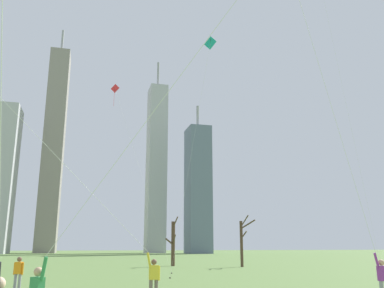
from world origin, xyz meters
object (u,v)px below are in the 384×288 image
at_px(bystander_watching_nearby, 18,273).
at_px(kite_flyer_midfield_left_pink, 111,193).
at_px(kite_flyer_foreground_right_purple, 350,170).
at_px(distant_kite_drifting_left_red, 120,104).
at_px(bare_tree_left_of_center, 173,243).
at_px(bare_tree_center, 242,241).
at_px(distant_kite_drifting_right_teal, 207,63).
at_px(kite_flyer_foreground_left_blue, 109,227).

bearing_deg(bystander_watching_nearby, kite_flyer_midfield_left_pink, -73.91).
xyz_separation_m(kite_flyer_midfield_left_pink, kite_flyer_foreground_right_purple, (8.99, 3.58, 1.57)).
bearing_deg(distant_kite_drifting_left_red, kite_flyer_midfield_left_pink, -94.21).
bearing_deg(bare_tree_left_of_center, bare_tree_center, -30.67).
xyz_separation_m(kite_flyer_midfield_left_pink, bystander_watching_nearby, (-3.40, 11.78, -2.41)).
bearing_deg(distant_kite_drifting_left_red, distant_kite_drifting_right_teal, -53.70).
distance_m(kite_flyer_foreground_left_blue, bare_tree_left_of_center, 30.71).
xyz_separation_m(distant_kite_drifting_right_teal, bare_tree_left_of_center, (1.32, 17.97, -13.12)).
bearing_deg(kite_flyer_foreground_left_blue, bare_tree_left_of_center, 73.53).
bearing_deg(bystander_watching_nearby, kite_flyer_foreground_right_purple, -33.52).
bearing_deg(kite_flyer_midfield_left_pink, bare_tree_center, 63.94).
relative_size(kite_flyer_midfield_left_pink, distant_kite_drifting_right_teal, 1.02).
xyz_separation_m(kite_flyer_foreground_right_purple, distant_kite_drifting_right_teal, (-1.27, 14.33, 10.71)).
xyz_separation_m(bystander_watching_nearby, bare_tree_left_of_center, (12.44, 24.09, 1.56)).
relative_size(distant_kite_drifting_left_red, bare_tree_left_of_center, 3.15).
distance_m(bystander_watching_nearby, distant_kite_drifting_right_teal, 19.41).
relative_size(distant_kite_drifting_right_teal, distant_kite_drifting_left_red, 1.07).
distance_m(bystander_watching_nearby, distant_kite_drifting_left_red, 20.23).
bearing_deg(kite_flyer_midfield_left_pink, distant_kite_drifting_left_red, 85.79).
height_order(distant_kite_drifting_left_red, bare_tree_left_of_center, distant_kite_drifting_left_red).
bearing_deg(bystander_watching_nearby, kite_flyer_foreground_left_blue, -55.11).
height_order(kite_flyer_foreground_left_blue, distant_kite_drifting_right_teal, distant_kite_drifting_right_teal).
distance_m(kite_flyer_midfield_left_pink, kite_flyer_foreground_right_purple, 9.80).
xyz_separation_m(kite_flyer_foreground_left_blue, kite_flyer_foreground_right_purple, (8.65, -2.85, 2.06)).
bearing_deg(kite_flyer_foreground_right_purple, kite_flyer_midfield_left_pink, -158.26).
distance_m(bare_tree_left_of_center, bare_tree_center, 7.66).
bearing_deg(kite_flyer_foreground_right_purple, bare_tree_center, 76.82).
xyz_separation_m(bystander_watching_nearby, distant_kite_drifting_right_teal, (11.12, 6.12, 14.68)).
bearing_deg(bare_tree_left_of_center, distant_kite_drifting_right_teal, -94.21).
xyz_separation_m(distant_kite_drifting_left_red, bare_tree_center, (13.73, 6.14, -11.81)).
bearing_deg(distant_kite_drifting_right_teal, kite_flyer_foreground_right_purple, -84.95).
distance_m(bystander_watching_nearby, bare_tree_left_of_center, 27.16).
bearing_deg(kite_flyer_foreground_right_purple, distant_kite_drifting_left_red, 107.66).
bearing_deg(kite_flyer_foreground_right_purple, bare_tree_left_of_center, 89.90).
bearing_deg(kite_flyer_foreground_left_blue, distant_kite_drifting_right_teal, 57.25).
height_order(kite_flyer_midfield_left_pink, distant_kite_drifting_right_teal, kite_flyer_midfield_left_pink).
height_order(kite_flyer_foreground_right_purple, bystander_watching_nearby, kite_flyer_foreground_right_purple).
relative_size(distant_kite_drifting_right_teal, bare_tree_left_of_center, 3.38).
height_order(kite_flyer_foreground_right_purple, distant_kite_drifting_left_red, kite_flyer_foreground_right_purple).
relative_size(bystander_watching_nearby, bare_tree_left_of_center, 0.31).
xyz_separation_m(kite_flyer_midfield_left_pink, bare_tree_center, (15.63, 31.97, -0.65)).
height_order(kite_flyer_foreground_left_blue, distant_kite_drifting_left_red, distant_kite_drifting_left_red).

